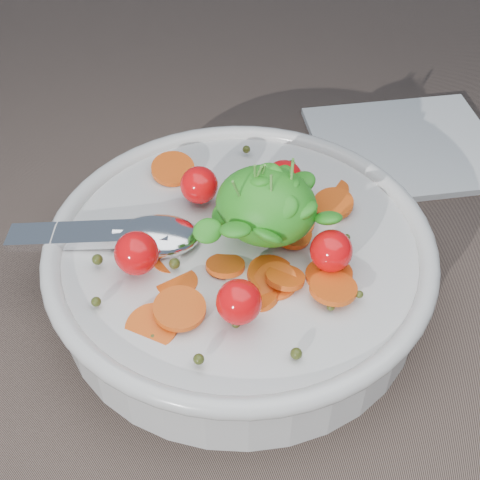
% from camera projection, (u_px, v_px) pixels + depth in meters
% --- Properties ---
extents(ground, '(6.00, 6.00, 0.00)m').
position_uv_depth(ground, '(284.00, 277.00, 0.56)').
color(ground, '#6E5A4E').
rests_on(ground, ground).
extents(bowl, '(0.32, 0.30, 0.13)m').
position_uv_depth(bowl, '(240.00, 261.00, 0.52)').
color(bowl, silver).
rests_on(bowl, ground).
extents(napkin, '(0.24, 0.23, 0.01)m').
position_uv_depth(napkin, '(406.00, 147.00, 0.68)').
color(napkin, white).
rests_on(napkin, ground).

